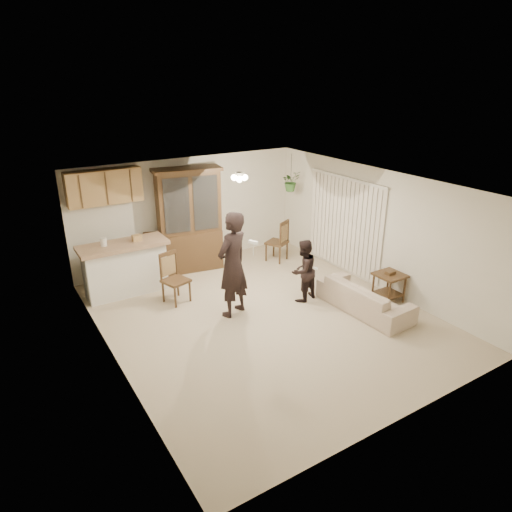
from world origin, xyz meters
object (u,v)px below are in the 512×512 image
chair_hutch_right (277,249)px  china_hutch (189,221)px  chair_bar (176,288)px  side_table (389,287)px  chair_hutch_left (155,264)px  child (303,269)px  sofa (365,293)px  adult (233,270)px

chair_hutch_right → china_hutch: bearing=-44.2°
chair_bar → chair_hutch_right: bearing=-2.2°
china_hutch → chair_bar: (-0.95, -1.38, -0.87)m
side_table → chair_hutch_left: chair_hutch_left is taller
child → chair_hutch_left: (-2.09, 2.70, -0.40)m
side_table → child: bearing=146.3°
chair_hutch_left → china_hutch: bearing=16.4°
child → chair_bar: child is taller
child → chair_bar: (-2.17, 1.25, -0.39)m
sofa → side_table: bearing=-89.8°
china_hutch → side_table: size_ratio=3.62×
chair_bar → chair_hutch_left: (0.08, 1.44, -0.01)m
sofa → side_table: 0.69m
sofa → chair_hutch_left: bearing=34.9°
chair_hutch_left → chair_hutch_right: chair_hutch_right is taller
chair_hutch_left → chair_hutch_right: bearing=6.9°
child → chair_hutch_left: 3.43m
sofa → chair_bar: (-2.91, 2.23, -0.08)m
sofa → chair_bar: 3.67m
side_table → chair_hutch_right: (-0.67, 2.96, -0.02)m
chair_bar → chair_hutch_left: chair_bar is taller
china_hutch → chair_hutch_left: 1.24m
child → side_table: bearing=133.3°
adult → chair_hutch_right: 2.89m
adult → side_table: 3.16m
sofa → chair_hutch_right: (0.01, 2.99, -0.08)m
china_hutch → side_table: 4.53m
adult → chair_hutch_left: size_ratio=1.84×
chair_hutch_left → sofa: bearing=-32.1°
china_hutch → sofa: bearing=-52.3°
sofa → chair_hutch_right: bearing=-2.9°
china_hutch → chair_bar: 1.89m
sofa → adult: 2.56m
sofa → child: size_ratio=1.39×
adult → child: adult is taller
sofa → chair_bar: bearing=49.8°
child → chair_bar: bearing=-42.9°
chair_hutch_right → chair_bar: bearing=-12.0°
adult → side_table: size_ratio=2.77×
chair_bar → chair_hutch_right: chair_hutch_right is taller
child → chair_hutch_right: bearing=-123.4°
sofa → china_hutch: size_ratio=0.80×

